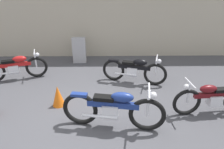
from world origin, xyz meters
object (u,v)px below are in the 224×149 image
(motorcycle_blue, at_px, (114,109))
(motorcycle_black, at_px, (135,70))
(motorcycle_maroon, at_px, (212,98))
(traffic_cone, at_px, (58,96))
(motorcycle_red, at_px, (16,67))
(stone_marker, at_px, (79,50))

(motorcycle_blue, bearing_deg, motorcycle_black, 81.56)
(motorcycle_black, relative_size, motorcycle_blue, 0.88)
(motorcycle_black, distance_m, motorcycle_maroon, 2.34)
(motorcycle_maroon, bearing_deg, motorcycle_black, -49.67)
(traffic_cone, height_order, motorcycle_red, motorcycle_red)
(traffic_cone, xyz_separation_m, motorcycle_blue, (1.40, -0.89, 0.21))
(motorcycle_red, height_order, motorcycle_maroon, motorcycle_red)
(motorcycle_blue, bearing_deg, motorcycle_maroon, 21.06)
(motorcycle_red, distance_m, motorcycle_maroon, 5.75)
(traffic_cone, distance_m, motorcycle_maroon, 3.77)
(traffic_cone, distance_m, motorcycle_red, 2.27)
(motorcycle_blue, bearing_deg, traffic_cone, 156.99)
(motorcycle_black, relative_size, motorcycle_red, 1.02)
(stone_marker, xyz_separation_m, motorcycle_black, (1.92, -1.74, -0.06))
(motorcycle_blue, height_order, motorcycle_maroon, motorcycle_blue)
(traffic_cone, relative_size, motorcycle_red, 0.29)
(motorcycle_blue, distance_m, motorcycle_maroon, 2.40)
(motorcycle_black, bearing_deg, motorcycle_blue, -92.37)
(traffic_cone, relative_size, motorcycle_blue, 0.25)
(motorcycle_black, distance_m, motorcycle_red, 3.76)
(motorcycle_red, xyz_separation_m, motorcycle_maroon, (5.41, -1.93, -0.00))
(motorcycle_blue, xyz_separation_m, motorcycle_red, (-3.07, 2.42, -0.06))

